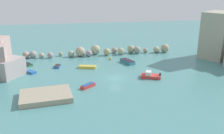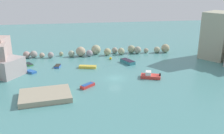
{
  "view_description": "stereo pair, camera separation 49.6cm",
  "coord_description": "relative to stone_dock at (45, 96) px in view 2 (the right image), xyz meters",
  "views": [
    {
      "loc": [
        -9.26,
        -52.34,
        20.56
      ],
      "look_at": [
        0.0,
        4.82,
        1.0
      ],
      "focal_mm": 41.0,
      "sensor_mm": 36.0,
      "label": 1
    },
    {
      "loc": [
        -8.77,
        -52.42,
        20.56
      ],
      "look_at": [
        0.0,
        4.82,
        1.0
      ],
      "focal_mm": 41.0,
      "sensor_mm": 36.0,
      "label": 2
    }
  ],
  "objects": [
    {
      "name": "moored_boat_2",
      "position": [
        8.04,
        3.92,
        -0.16
      ],
      "size": [
        3.19,
        2.95,
        0.69
      ],
      "rotation": [
        0.0,
        0.0,
        3.85
      ],
      "color": "red",
      "rests_on": "cove_water"
    },
    {
      "name": "channel_buoy",
      "position": [
        15.49,
        22.3,
        -0.15
      ],
      "size": [
        0.68,
        0.68,
        0.68
      ],
      "primitive_type": "sphere",
      "color": "gold",
      "rests_on": "cove_water"
    },
    {
      "name": "rock_breakwater",
      "position": [
        14.17,
        27.4,
        0.62
      ],
      "size": [
        42.77,
        4.34,
        2.77
      ],
      "color": "tan",
      "rests_on": "ground"
    },
    {
      "name": "moored_boat_4",
      "position": [
        8.77,
        16.04,
        -0.19
      ],
      "size": [
        4.45,
        2.31,
        0.61
      ],
      "rotation": [
        0.0,
        0.0,
        6.05
      ],
      "color": "gold",
      "rests_on": "cove_water"
    },
    {
      "name": "moored_boat_1",
      "position": [
        -6.01,
        20.76,
        -0.28
      ],
      "size": [
        2.53,
        3.11,
        0.43
      ],
      "rotation": [
        0.0,
        0.0,
        5.27
      ],
      "color": "#418C47",
      "rests_on": "cove_water"
    },
    {
      "name": "stone_dock",
      "position": [
        0.0,
        0.0,
        0.0
      ],
      "size": [
        10.03,
        7.92,
        0.99
      ],
      "primitive_type": "cube",
      "rotation": [
        0.0,
        0.0,
        0.13
      ],
      "color": "#A0947C",
      "rests_on": "ground"
    },
    {
      "name": "moored_boat_3",
      "position": [
        19.45,
        18.36,
        -0.04
      ],
      "size": [
        3.46,
        4.74,
        5.09
      ],
      "rotation": [
        0.0,
        0.0,
        5.14
      ],
      "color": "teal",
      "rests_on": "cove_water"
    },
    {
      "name": "moored_boat_5",
      "position": [
        22.21,
        7.16,
        -0.01
      ],
      "size": [
        4.85,
        3.56,
        1.48
      ],
      "rotation": [
        0.0,
        0.0,
        2.81
      ],
      "color": "#C73931",
      "rests_on": "cove_water"
    },
    {
      "name": "cove_water",
      "position": [
        14.45,
        8.12,
        -0.49
      ],
      "size": [
        160.0,
        160.0,
        0.0
      ],
      "primitive_type": "plane",
      "color": "teal",
      "rests_on": "ground"
    },
    {
      "name": "moored_boat_0",
      "position": [
        1.36,
        17.92,
        -0.24
      ],
      "size": [
        1.7,
        2.61,
        0.51
      ],
      "rotation": [
        0.0,
        0.0,
        1.37
      ],
      "color": "#2D58B2",
      "rests_on": "cove_water"
    },
    {
      "name": "moored_boat_6",
      "position": [
        -4.62,
        14.63,
        -0.24
      ],
      "size": [
        2.7,
        2.73,
        0.5
      ],
      "rotation": [
        0.0,
        0.0,
        5.48
      ],
      "color": "#295FB1",
      "rests_on": "cove_water"
    }
  ]
}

